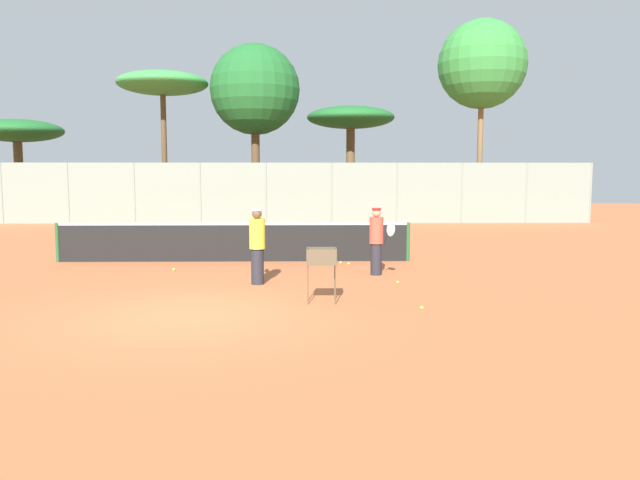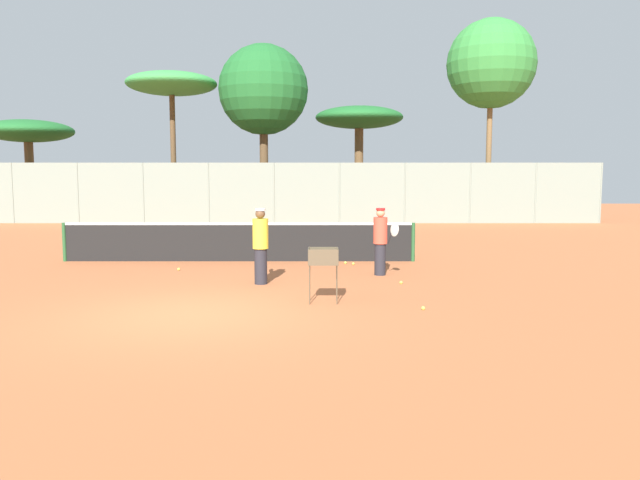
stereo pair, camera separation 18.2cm
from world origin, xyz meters
TOP-DOWN VIEW (x-y plane):
  - ground_plane at (0.00, 0.00)m, footprint 80.00×80.00m
  - tennis_net at (0.00, 6.61)m, footprint 9.74×0.10m
  - back_fence at (0.00, 19.98)m, footprint 32.01×0.08m
  - tree_0 at (10.83, 21.50)m, footprint 4.44×4.44m
  - tree_1 at (-5.57, 22.97)m, footprint 4.75×4.75m
  - tree_2 at (-13.33, 23.13)m, footprint 4.74×4.74m
  - tree_3 at (-0.73, 22.81)m, footprint 4.70×4.70m
  - tree_4 at (4.39, 24.07)m, footprint 4.79×4.79m
  - player_white_outfit at (3.69, 4.26)m, footprint 0.57×0.77m
  - player_red_cap at (0.94, 3.06)m, footprint 0.40×0.87m
  - ball_cart at (2.30, 1.08)m, footprint 0.56×0.41m
  - tennis_ball_0 at (4.09, 0.42)m, footprint 0.07×0.07m
  - tennis_ball_1 at (3.13, 5.91)m, footprint 0.07×0.07m
  - tennis_ball_2 at (-1.30, 4.98)m, footprint 0.07×0.07m
  - tennis_ball_3 at (2.93, 6.10)m, footprint 0.07×0.07m
  - tennis_ball_4 at (4.03, 3.05)m, footprint 0.07×0.07m
  - parked_car at (0.77, 23.10)m, footprint 4.20×1.70m

SIDE VIEW (x-z plane):
  - ground_plane at x=0.00m, z-range 0.00..0.00m
  - tennis_ball_0 at x=4.09m, z-range 0.00..0.07m
  - tennis_ball_1 at x=3.13m, z-range 0.00..0.07m
  - tennis_ball_2 at x=-1.30m, z-range 0.00..0.07m
  - tennis_ball_3 at x=2.93m, z-range 0.00..0.07m
  - tennis_ball_4 at x=4.03m, z-range 0.00..0.07m
  - tennis_net at x=0.00m, z-range 0.02..1.09m
  - parked_car at x=0.77m, z-range -0.14..1.46m
  - ball_cart at x=2.30m, z-range 0.28..1.31m
  - player_white_outfit at x=3.69m, z-range 0.03..1.63m
  - player_red_cap at x=0.94m, z-range 0.03..1.70m
  - back_fence at x=0.00m, z-range 0.00..2.95m
  - tree_2 at x=-13.33m, z-range 1.96..7.22m
  - tree_4 at x=4.39m, z-range 2.32..8.39m
  - tree_3 at x=-0.73m, z-range 2.18..11.32m
  - tree_1 at x=-5.57m, z-range 3.19..10.91m
  - tree_0 at x=10.83m, z-range 2.81..12.93m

